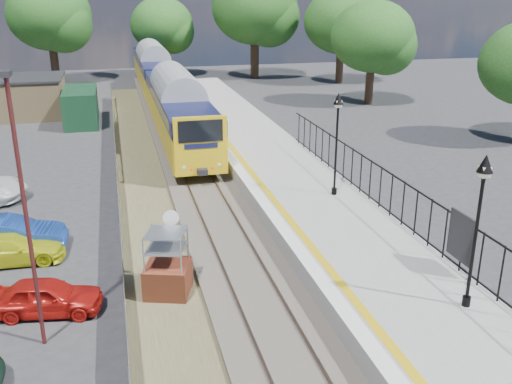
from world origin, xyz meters
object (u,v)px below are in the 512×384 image
object	(u,v)px
car_red	(46,297)
car_blue	(10,235)
train	(163,83)
carpark_lamp	(24,201)
car_yellow	(11,249)
victorian_lamp_north	(338,120)
brick_plinth	(167,264)
speed_sign	(172,234)
victorian_lamp_south	(481,197)

from	to	relation	value
car_red	car_blue	size ratio (longest dim) A/B	0.82
train	car_red	bearing A→B (deg)	-101.96
carpark_lamp	car_yellow	bearing A→B (deg)	106.04
victorian_lamp_north	carpark_lamp	distance (m)	14.06
victorian_lamp_north	train	bearing A→B (deg)	101.89
train	car_blue	bearing A→B (deg)	-107.82
brick_plinth	speed_sign	size ratio (longest dim) A/B	0.84
brick_plinth	speed_sign	xyz separation A→B (m)	(0.26, 0.75, 0.74)
speed_sign	car_yellow	distance (m)	6.57
speed_sign	car_yellow	world-z (taller)	speed_sign
victorian_lamp_south	brick_plinth	xyz separation A→B (m)	(-8.26, 4.38, -3.20)
car_blue	car_yellow	world-z (taller)	car_blue
speed_sign	carpark_lamp	xyz separation A→B (m)	(-4.04, -2.71, 2.55)
victorian_lamp_south	speed_sign	xyz separation A→B (m)	(-8.00, 5.13, -2.46)
speed_sign	car_red	bearing A→B (deg)	-159.71
victorian_lamp_north	train	world-z (taller)	victorian_lamp_north
train	brick_plinth	xyz separation A→B (m)	(-2.76, -30.80, -1.24)
victorian_lamp_north	car_blue	distance (m)	14.15
victorian_lamp_south	brick_plinth	world-z (taller)	victorian_lamp_south
carpark_lamp	car_yellow	distance (m)	7.09
speed_sign	car_blue	world-z (taller)	speed_sign
victorian_lamp_south	victorian_lamp_north	size ratio (longest dim) A/B	1.00
victorian_lamp_north	speed_sign	world-z (taller)	victorian_lamp_north
train	brick_plinth	size ratio (longest dim) A/B	17.81
carpark_lamp	car_red	distance (m)	4.17
carpark_lamp	victorian_lamp_north	bearing A→B (deg)	32.61
train	car_yellow	distance (m)	28.29
train	speed_sign	distance (m)	30.16
brick_plinth	carpark_lamp	size ratio (longest dim) A/B	0.29
train	car_blue	xyz separation A→B (m)	(-8.36, -26.00, -1.65)
victorian_lamp_north	train	xyz separation A→B (m)	(-5.30, 25.18, -1.96)
victorian_lamp_north	brick_plinth	bearing A→B (deg)	-145.13
brick_plinth	car_yellow	bearing A→B (deg)	145.16
train	carpark_lamp	distance (m)	33.47
carpark_lamp	car_red	xyz separation A→B (m)	(-0.04, 1.69, -3.81)
speed_sign	car_red	xyz separation A→B (m)	(-4.08, -1.02, -1.26)
speed_sign	carpark_lamp	world-z (taller)	carpark_lamp
car_red	brick_plinth	bearing A→B (deg)	-76.37
train	car_red	distance (m)	31.81
brick_plinth	train	bearing A→B (deg)	84.87
victorian_lamp_south	car_yellow	size ratio (longest dim) A/B	1.20
car_blue	car_red	bearing A→B (deg)	-157.04
victorian_lamp_south	victorian_lamp_north	distance (m)	10.00
brick_plinth	car_yellow	world-z (taller)	brick_plinth
car_red	car_yellow	size ratio (longest dim) A/B	0.89
speed_sign	car_red	distance (m)	4.39
victorian_lamp_north	train	size ratio (longest dim) A/B	0.11
victorian_lamp_south	brick_plinth	distance (m)	9.88
speed_sign	brick_plinth	bearing A→B (deg)	-103.04
victorian_lamp_south	car_red	xyz separation A→B (m)	(-12.08, 4.11, -3.72)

